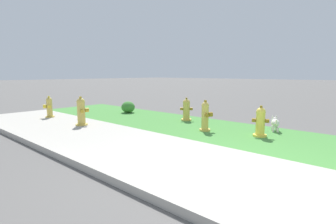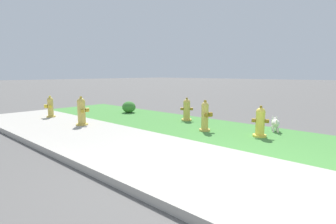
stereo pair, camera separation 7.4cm
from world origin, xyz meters
name	(u,v)px [view 2 (the right image)]	position (x,y,z in m)	size (l,w,h in m)	color
ground_plane	(235,177)	(0.00, 0.00, 0.00)	(120.00, 120.00, 0.00)	#5B5956
sidewalk_pavement	(235,177)	(0.00, 0.00, 0.01)	(18.00, 2.42, 0.01)	#ADA89E
grass_verge	(292,142)	(0.00, 2.52, 0.00)	(18.00, 2.63, 0.01)	#47893D
street_curb	(176,207)	(0.00, -1.29, 0.06)	(18.00, 0.16, 0.12)	#ADA89E
fire_hydrant_mid_block	(187,110)	(-3.30, 3.07, 0.34)	(0.36, 0.36, 0.72)	gold
fire_hydrant_across_street	(50,107)	(-7.03, 0.47, 0.34)	(0.36, 0.34, 0.72)	gold
fire_hydrant_far_end	(205,116)	(-2.03, 2.21, 0.38)	(0.33, 0.33, 0.79)	gold
fire_hydrant_by_grass_verge	(260,122)	(-0.74, 2.56, 0.35)	(0.39, 0.37, 0.73)	yellow
fire_hydrant_near_corner	(82,111)	(-5.01, 0.47, 0.40)	(0.40, 0.38, 0.82)	gold
small_white_dog	(275,123)	(-0.69, 3.37, 0.22)	(0.32, 0.43, 0.39)	silver
shrub_bush_far_verge	(129,107)	(-5.91, 2.90, 0.21)	(0.50, 0.50, 0.42)	#3D7F33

